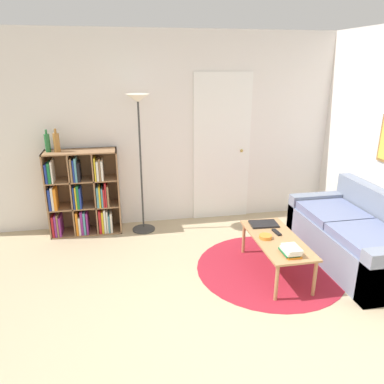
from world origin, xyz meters
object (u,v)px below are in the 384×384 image
object	(u,v)px
coffee_table	(277,242)
bottle_middle	(57,142)
bottle_left	(47,143)
laptop	(264,224)
floor_lamp	(139,123)
couch	(359,239)
bookshelf	(83,196)
bowl	(266,237)

from	to	relation	value
coffee_table	bottle_middle	xyz separation A→B (m)	(-2.36, 1.47, 0.88)
bottle_left	bottle_middle	bearing A→B (deg)	-10.10
laptop	bottle_left	size ratio (longest dim) A/B	1.17
floor_lamp	bottle_middle	distance (m)	1.05
laptop	bottle_middle	distance (m)	2.73
couch	bottle_middle	distance (m)	3.80
bookshelf	couch	xyz separation A→B (m)	(3.14, -1.42, -0.24)
couch	bottle_left	bearing A→B (deg)	157.81
bookshelf	laptop	bearing A→B (deg)	-27.90
bookshelf	laptop	distance (m)	2.38
bowl	bottle_middle	world-z (taller)	bottle_middle
coffee_table	bottle_left	xyz separation A→B (m)	(-2.47, 1.49, 0.88)
coffee_table	bottle_left	size ratio (longest dim) A/B	3.78
couch	coffee_table	world-z (taller)	couch
coffee_table	bottle_left	distance (m)	3.02
laptop	bottle_left	xyz separation A→B (m)	(-2.46, 1.12, 0.83)
couch	bottle_middle	xyz separation A→B (m)	(-3.39, 1.41, 0.97)
floor_lamp	couch	distance (m)	2.97
bookshelf	bottle_middle	size ratio (longest dim) A/B	3.86
floor_lamp	bottle_middle	xyz separation A→B (m)	(-1.02, 0.08, -0.22)
floor_lamp	bottle_left	xyz separation A→B (m)	(-1.14, 0.10, -0.23)
coffee_table	couch	bearing A→B (deg)	3.14
coffee_table	laptop	world-z (taller)	laptop
coffee_table	laptop	xyz separation A→B (m)	(-0.01, 0.36, 0.05)
bottle_middle	laptop	bearing A→B (deg)	-25.10
bottle_middle	couch	bearing A→B (deg)	-22.56
couch	bottle_middle	size ratio (longest dim) A/B	5.85
couch	bottle_middle	bearing A→B (deg)	157.44
bookshelf	floor_lamp	size ratio (longest dim) A/B	0.62
couch	bottle_left	world-z (taller)	bottle_left
laptop	bowl	world-z (taller)	bowl
couch	bookshelf	bearing A→B (deg)	155.68
bookshelf	laptop	size ratio (longest dim) A/B	3.42
bottle_middle	bookshelf	bearing A→B (deg)	1.94
laptop	bowl	xyz separation A→B (m)	(-0.11, -0.34, 0.01)
floor_lamp	coffee_table	size ratio (longest dim) A/B	1.72
floor_lamp	bottle_middle	world-z (taller)	floor_lamp
bowl	floor_lamp	bearing A→B (deg)	131.72
bottle_left	couch	bearing A→B (deg)	-22.19
bookshelf	bottle_left	world-z (taller)	bottle_left
bookshelf	laptop	world-z (taller)	bookshelf
floor_lamp	bowl	bearing A→B (deg)	-48.28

